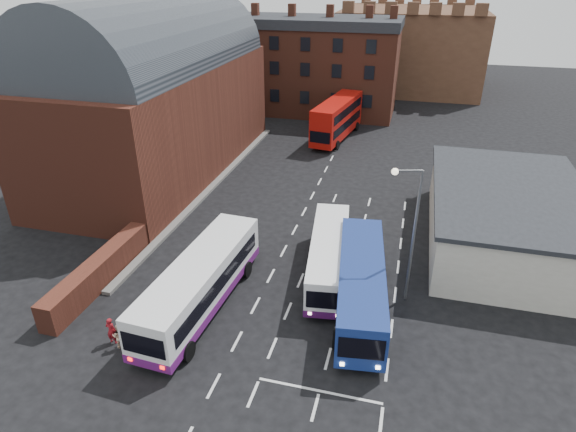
% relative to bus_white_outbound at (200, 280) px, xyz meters
% --- Properties ---
extents(ground, '(180.00, 180.00, 0.00)m').
position_rel_bus_white_outbound_xyz_m(ground, '(3.00, -1.54, -1.87)').
color(ground, black).
extents(railway_station, '(12.00, 28.00, 16.00)m').
position_rel_bus_white_outbound_xyz_m(railway_station, '(-12.50, 19.46, 5.76)').
color(railway_station, '#602B1E').
rests_on(railway_station, ground).
extents(forecourt_wall, '(1.20, 10.00, 1.80)m').
position_rel_bus_white_outbound_xyz_m(forecourt_wall, '(-7.20, 0.46, -0.97)').
color(forecourt_wall, '#602B1E').
rests_on(forecourt_wall, ground).
extents(cream_building, '(10.40, 16.40, 4.25)m').
position_rel_bus_white_outbound_xyz_m(cream_building, '(18.00, 12.46, 0.28)').
color(cream_building, beige).
rests_on(cream_building, ground).
extents(brick_terrace, '(22.00, 10.00, 11.00)m').
position_rel_bus_white_outbound_xyz_m(brick_terrace, '(-3.00, 44.46, 3.63)').
color(brick_terrace, brown).
rests_on(brick_terrace, ground).
extents(castle_keep, '(22.00, 22.00, 12.00)m').
position_rel_bus_white_outbound_xyz_m(castle_keep, '(9.00, 64.46, 4.13)').
color(castle_keep, brown).
rests_on(castle_keep, ground).
extents(bus_white_outbound, '(3.43, 11.76, 3.17)m').
position_rel_bus_white_outbound_xyz_m(bus_white_outbound, '(0.00, 0.00, 0.00)').
color(bus_white_outbound, white).
rests_on(bus_white_outbound, ground).
extents(bus_white_inbound, '(3.55, 10.22, 2.73)m').
position_rel_bus_white_outbound_xyz_m(bus_white_inbound, '(6.60, 5.14, -0.26)').
color(bus_white_inbound, white).
rests_on(bus_white_inbound, ground).
extents(bus_blue, '(3.91, 11.35, 3.03)m').
position_rel_bus_white_outbound_xyz_m(bus_blue, '(9.00, 2.25, -0.08)').
color(bus_blue, navy).
rests_on(bus_blue, ground).
extents(bus_red_double, '(4.25, 11.55, 4.52)m').
position_rel_bus_white_outbound_xyz_m(bus_red_double, '(2.34, 32.99, 0.53)').
color(bus_red_double, '#AF100A').
rests_on(bus_red_double, ground).
extents(street_lamp, '(1.69, 0.67, 8.53)m').
position_rel_bus_white_outbound_xyz_m(street_lamp, '(11.32, 3.74, 3.27)').
color(street_lamp, slate).
rests_on(street_lamp, ground).
extents(pedestrian_red, '(0.59, 0.39, 1.62)m').
position_rel_bus_white_outbound_xyz_m(pedestrian_red, '(-3.37, -4.10, -1.06)').
color(pedestrian_red, maroon).
rests_on(pedestrian_red, ground).
extents(pedestrian_beige, '(0.84, 0.73, 1.47)m').
position_rel_bus_white_outbound_xyz_m(pedestrian_beige, '(-2.79, -4.29, -1.14)').
color(pedestrian_beige, '#D0AF8F').
rests_on(pedestrian_beige, ground).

